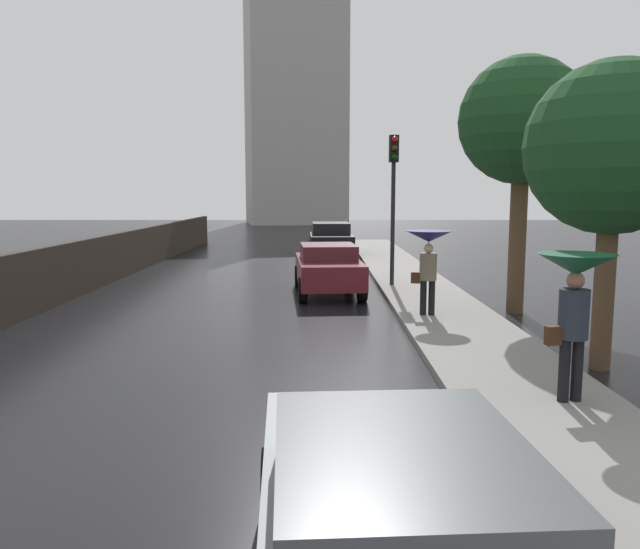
{
  "coord_description": "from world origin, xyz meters",
  "views": [
    {
      "loc": [
        2.28,
        -5.25,
        2.75
      ],
      "look_at": [
        2.3,
        5.59,
        1.32
      ],
      "focal_mm": 34.44,
      "sensor_mm": 36.0,
      "label": 1
    }
  ],
  "objects_px": {
    "street_tree_near": "(521,123)",
    "traffic_light": "(392,182)",
    "street_tree_mid": "(611,150)",
    "pedestrian_with_umbrella_near": "(427,249)",
    "pedestrian_with_umbrella_far": "(574,286)",
    "car_grey_mid_road": "(395,531)",
    "car_black_far_ahead": "(329,239)",
    "car_maroon_near_kerb": "(327,268)"
  },
  "relations": [
    {
      "from": "pedestrian_with_umbrella_far",
      "to": "car_maroon_near_kerb",
      "type": "bearing_deg",
      "value": 96.88
    },
    {
      "from": "pedestrian_with_umbrella_far",
      "to": "traffic_light",
      "type": "xyz_separation_m",
      "value": [
        -1.08,
        10.02,
        1.48
      ]
    },
    {
      "from": "traffic_light",
      "to": "car_black_far_ahead",
      "type": "bearing_deg",
      "value": 99.79
    },
    {
      "from": "car_black_far_ahead",
      "to": "traffic_light",
      "type": "distance_m",
      "value": 9.8
    },
    {
      "from": "car_grey_mid_road",
      "to": "street_tree_near",
      "type": "relative_size",
      "value": 0.72
    },
    {
      "from": "pedestrian_with_umbrella_far",
      "to": "street_tree_mid",
      "type": "relative_size",
      "value": 0.39
    },
    {
      "from": "street_tree_mid",
      "to": "car_grey_mid_road",
      "type": "bearing_deg",
      "value": -123.78
    },
    {
      "from": "car_grey_mid_road",
      "to": "street_tree_near",
      "type": "height_order",
      "value": "street_tree_near"
    },
    {
      "from": "car_maroon_near_kerb",
      "to": "car_black_far_ahead",
      "type": "bearing_deg",
      "value": 84.31
    },
    {
      "from": "pedestrian_with_umbrella_far",
      "to": "street_tree_mid",
      "type": "distance_m",
      "value": 2.91
    },
    {
      "from": "pedestrian_with_umbrella_near",
      "to": "street_tree_near",
      "type": "xyz_separation_m",
      "value": [
        2.23,
        1.01,
        2.75
      ]
    },
    {
      "from": "traffic_light",
      "to": "street_tree_mid",
      "type": "xyz_separation_m",
      "value": [
        2.34,
        -8.11,
        0.32
      ]
    },
    {
      "from": "car_black_far_ahead",
      "to": "street_tree_mid",
      "type": "height_order",
      "value": "street_tree_mid"
    },
    {
      "from": "car_black_far_ahead",
      "to": "pedestrian_with_umbrella_near",
      "type": "xyz_separation_m",
      "value": [
        1.86,
        -13.82,
        0.79
      ]
    },
    {
      "from": "street_tree_near",
      "to": "car_maroon_near_kerb",
      "type": "bearing_deg",
      "value": 148.45
    },
    {
      "from": "pedestrian_with_umbrella_near",
      "to": "traffic_light",
      "type": "bearing_deg",
      "value": 100.91
    },
    {
      "from": "car_maroon_near_kerb",
      "to": "pedestrian_with_umbrella_near",
      "type": "height_order",
      "value": "pedestrian_with_umbrella_near"
    },
    {
      "from": "pedestrian_with_umbrella_near",
      "to": "pedestrian_with_umbrella_far",
      "type": "bearing_deg",
      "value": -73.71
    },
    {
      "from": "street_tree_near",
      "to": "pedestrian_with_umbrella_near",
      "type": "bearing_deg",
      "value": -155.64
    },
    {
      "from": "pedestrian_with_umbrella_near",
      "to": "street_tree_mid",
      "type": "xyz_separation_m",
      "value": [
        2.1,
        -3.67,
        1.83
      ]
    },
    {
      "from": "car_black_far_ahead",
      "to": "pedestrian_with_umbrella_far",
      "type": "xyz_separation_m",
      "value": [
        2.7,
        -19.4,
        0.82
      ]
    },
    {
      "from": "car_black_far_ahead",
      "to": "street_tree_near",
      "type": "relative_size",
      "value": 0.78
    },
    {
      "from": "traffic_light",
      "to": "street_tree_mid",
      "type": "relative_size",
      "value": 0.89
    },
    {
      "from": "street_tree_near",
      "to": "traffic_light",
      "type": "bearing_deg",
      "value": 125.78
    },
    {
      "from": "pedestrian_with_umbrella_near",
      "to": "street_tree_mid",
      "type": "bearing_deg",
      "value": -52.52
    },
    {
      "from": "car_grey_mid_road",
      "to": "car_maroon_near_kerb",
      "type": "bearing_deg",
      "value": 87.61
    },
    {
      "from": "car_black_far_ahead",
      "to": "pedestrian_with_umbrella_far",
      "type": "distance_m",
      "value": 19.61
    },
    {
      "from": "car_maroon_near_kerb",
      "to": "street_tree_mid",
      "type": "height_order",
      "value": "street_tree_mid"
    },
    {
      "from": "pedestrian_with_umbrella_near",
      "to": "street_tree_mid",
      "type": "height_order",
      "value": "street_tree_mid"
    },
    {
      "from": "traffic_light",
      "to": "pedestrian_with_umbrella_far",
      "type": "bearing_deg",
      "value": -83.82
    },
    {
      "from": "car_grey_mid_road",
      "to": "pedestrian_with_umbrella_near",
      "type": "xyz_separation_m",
      "value": [
        1.86,
        9.59,
        0.88
      ]
    },
    {
      "from": "pedestrian_with_umbrella_near",
      "to": "traffic_light",
      "type": "xyz_separation_m",
      "value": [
        -0.25,
        4.44,
        1.51
      ]
    },
    {
      "from": "car_black_far_ahead",
      "to": "street_tree_mid",
      "type": "xyz_separation_m",
      "value": [
        3.96,
        -17.5,
        2.62
      ]
    },
    {
      "from": "pedestrian_with_umbrella_near",
      "to": "pedestrian_with_umbrella_far",
      "type": "relative_size",
      "value": 0.97
    },
    {
      "from": "car_black_far_ahead",
      "to": "pedestrian_with_umbrella_near",
      "type": "relative_size",
      "value": 2.48
    },
    {
      "from": "car_maroon_near_kerb",
      "to": "pedestrian_with_umbrella_near",
      "type": "distance_m",
      "value": 4.31
    },
    {
      "from": "car_grey_mid_road",
      "to": "pedestrian_with_umbrella_near",
      "type": "height_order",
      "value": "pedestrian_with_umbrella_near"
    },
    {
      "from": "street_tree_near",
      "to": "car_grey_mid_road",
      "type": "bearing_deg",
      "value": -111.08
    },
    {
      "from": "pedestrian_with_umbrella_near",
      "to": "street_tree_near",
      "type": "relative_size",
      "value": 0.31
    },
    {
      "from": "car_maroon_near_kerb",
      "to": "street_tree_near",
      "type": "height_order",
      "value": "street_tree_near"
    },
    {
      "from": "street_tree_near",
      "to": "street_tree_mid",
      "type": "height_order",
      "value": "street_tree_near"
    },
    {
      "from": "street_tree_near",
      "to": "car_black_far_ahead",
      "type": "bearing_deg",
      "value": 107.71
    }
  ]
}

